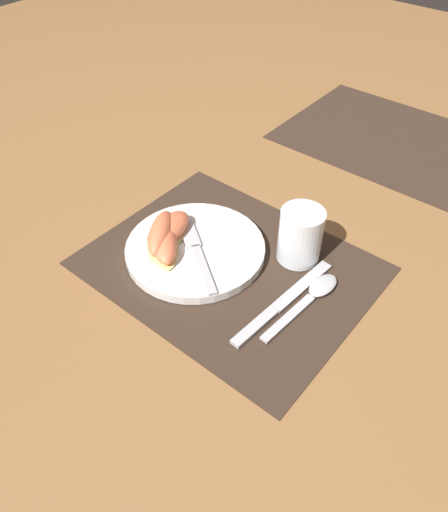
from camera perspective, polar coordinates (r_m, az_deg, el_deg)
The scene contains 11 objects.
ground_plane at distance 0.84m, azimuth 0.62°, elevation -1.20°, with size 3.00×3.00×0.00m, color olive.
placemat at distance 0.84m, azimuth 0.62°, elevation -1.10°, with size 0.45×0.36×0.00m.
placemat_far at distance 1.23m, azimuth 18.30°, elevation 12.67°, with size 0.45×0.36×0.00m.
plate at distance 0.85m, azimuth -3.29°, elevation 0.78°, with size 0.24×0.24×0.02m.
juice_glass at distance 0.83m, azimuth 8.68°, elevation 2.04°, with size 0.07×0.07×0.10m.
knife at distance 0.78m, azimuth 6.60°, elevation -5.42°, with size 0.03×0.23×0.01m.
spoon at distance 0.80m, azimuth 10.24°, elevation -4.27°, with size 0.04×0.18×0.01m.
fork at distance 0.84m, azimuth -3.16°, elevation 0.80°, with size 0.16×0.12×0.00m.
citrus_wedge_0 at distance 0.86m, azimuth -6.36°, elevation 2.95°, with size 0.07×0.11×0.03m.
citrus_wedge_1 at distance 0.85m, azimuth -7.19°, elevation 2.45°, with size 0.10×0.12×0.04m.
citrus_wedge_2 at distance 0.84m, azimuth -6.83°, elevation 1.56°, with size 0.11×0.11×0.03m.
Camera 1 is at (0.37, -0.47, 0.59)m, focal length 35.00 mm.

